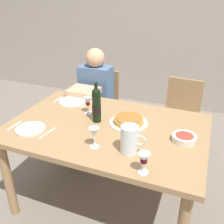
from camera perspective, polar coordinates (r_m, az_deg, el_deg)
The scene contains 19 objects.
ground_plane at distance 2.42m, azimuth -1.07°, elevation -19.01°, with size 8.00×8.00×0.00m, color slate.
back_wall at distance 3.91m, azimuth 12.61°, elevation 21.10°, with size 8.00×0.10×2.80m, color #A3998E.
dining_table at distance 2.00m, azimuth -1.23°, elevation -5.43°, with size 1.50×1.00×0.76m.
wine_bottle at distance 1.96m, azimuth -3.50°, elevation 1.57°, with size 0.07×0.07×0.32m.
water_pitcher at distance 1.62m, azimuth 3.91°, elevation -6.50°, with size 0.17×0.11×0.19m.
baked_tart at distance 1.97m, azimuth 3.76°, elevation -1.89°, with size 0.30×0.30×0.06m.
salad_bowl at distance 1.82m, azimuth 15.95°, elevation -5.50°, with size 0.17×0.17×0.05m.
wine_glass_left_diner at distance 2.11m, azimuth -5.47°, elevation 2.24°, with size 0.06×0.06×0.15m.
wine_glass_right_diner at distance 1.65m, azimuth -4.06°, elevation -4.76°, with size 0.07×0.07×0.15m.
wine_glass_centre at distance 1.45m, azimuth 7.19°, elevation -10.44°, with size 0.07×0.07×0.13m.
dinner_plate_left_setting at distance 1.99m, azimuth -17.86°, elevation -3.60°, with size 0.22×0.22×0.01m, color silver.
dinner_plate_right_setting at distance 2.38m, azimuth -8.98°, elevation 2.37°, with size 0.24×0.24×0.01m, color white.
fork_left_setting at distance 2.09m, azimuth -21.08°, elevation -2.85°, with size 0.16×0.01×0.01m, color silver.
knife_left_setting at distance 1.91m, azimuth -14.31°, elevation -4.59°, with size 0.18×0.01×0.01m, color silver.
knife_right_setting at distance 2.31m, azimuth -5.75°, elevation 1.75°, with size 0.18×0.01×0.01m, color silver.
spoon_right_setting at distance 2.45m, azimuth -12.02°, elevation 2.80°, with size 0.16×0.01×0.01m, color silver.
chair_left at distance 2.97m, azimuth -2.49°, elevation 1.98°, with size 0.40×0.40×0.87m.
diner_left at distance 2.72m, azimuth -4.59°, elevation 2.37°, with size 0.34×0.50×1.16m.
chair_right at distance 2.77m, azimuth 15.04°, elevation -0.78°, with size 0.43×0.43×0.87m.
Camera 1 is at (0.66, -1.56, 1.72)m, focal length 40.69 mm.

